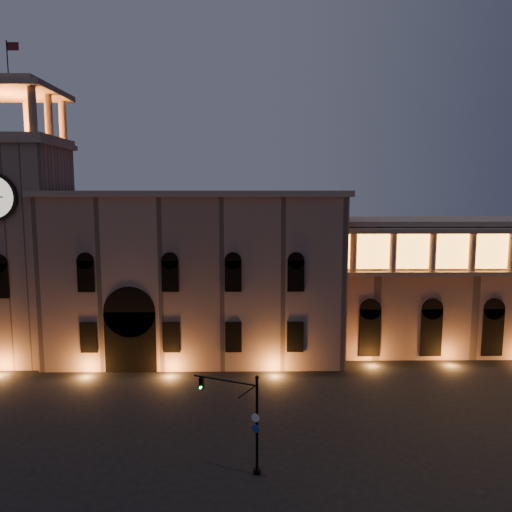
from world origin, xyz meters
name	(u,v)px	position (x,y,z in m)	size (l,w,h in m)	color
ground	(196,459)	(0.00, 0.00, 0.00)	(160.00, 160.00, 0.00)	black
government_building	(197,273)	(-2.08, 21.93, 8.77)	(30.80, 12.80, 17.60)	#8F6C5E
clock_tower	(19,240)	(-20.50, 20.98, 12.50)	(9.80, 9.80, 32.40)	#8F6C5E
colonnade_wing	(502,282)	(32.00, 23.92, 7.33)	(40.60, 11.50, 14.50)	#8A6758
traffic_light	(245,420)	(3.32, -1.43, 3.35)	(4.30, 2.08, 6.38)	black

